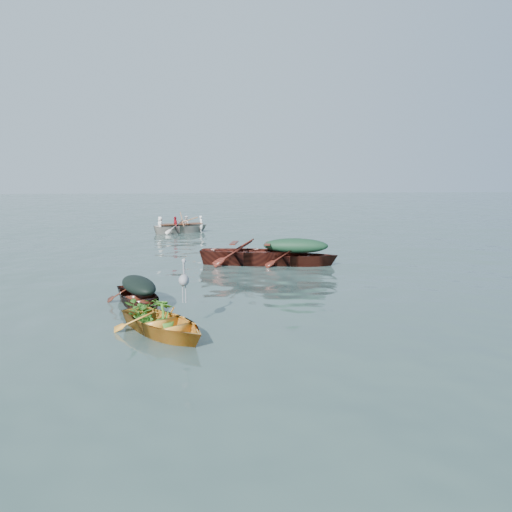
% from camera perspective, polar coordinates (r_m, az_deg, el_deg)
% --- Properties ---
extents(ground, '(140.00, 140.00, 0.00)m').
position_cam_1_polar(ground, '(14.10, -0.77, -3.70)').
color(ground, '#364B47').
rests_on(ground, ground).
extents(yellow_dinghy, '(2.97, 3.30, 0.84)m').
position_cam_1_polar(yellow_dinghy, '(10.31, -10.49, -8.82)').
color(yellow_dinghy, orange).
rests_on(yellow_dinghy, ground).
extents(dark_covered_boat, '(2.41, 3.44, 0.78)m').
position_cam_1_polar(dark_covered_boat, '(12.52, -13.19, -5.63)').
color(dark_covered_boat, '#552414').
rests_on(dark_covered_boat, ground).
extents(green_tarp_boat, '(4.31, 2.08, 0.95)m').
position_cam_1_polar(green_tarp_boat, '(17.66, 4.52, -1.05)').
color(green_tarp_boat, '#4E1C12').
rests_on(green_tarp_boat, ground).
extents(open_wooden_boat, '(5.25, 2.55, 1.22)m').
position_cam_1_polar(open_wooden_boat, '(17.77, -0.57, -0.96)').
color(open_wooden_boat, '#5E2117').
rests_on(open_wooden_boat, ground).
extents(rowed_boat, '(4.29, 2.38, 0.97)m').
position_cam_1_polar(rowed_boat, '(27.58, -8.54, 2.64)').
color(rowed_boat, beige).
rests_on(rowed_boat, ground).
extents(dark_tarp_cover, '(1.32, 1.89, 0.40)m').
position_cam_1_polar(dark_tarp_cover, '(12.38, -13.29, -3.00)').
color(dark_tarp_cover, black).
rests_on(dark_tarp_cover, dark_covered_boat).
extents(green_tarp_cover, '(2.37, 1.14, 0.52)m').
position_cam_1_polar(green_tarp_cover, '(17.54, 4.55, 1.31)').
color(green_tarp_cover, '#173A25').
rests_on(green_tarp_cover, green_tarp_boat).
extents(thwart_benches, '(2.66, 1.43, 0.04)m').
position_cam_1_polar(thwart_benches, '(17.67, -0.57, 1.05)').
color(thwart_benches, '#481910').
rests_on(thwart_benches, open_wooden_boat).
extents(heron, '(0.47, 0.49, 0.92)m').
position_cam_1_polar(heron, '(10.40, -8.23, -3.55)').
color(heron, '#92949A').
rests_on(heron, yellow_dinghy).
extents(dinghy_weeds, '(1.10, 1.14, 0.60)m').
position_cam_1_polar(dinghy_weeds, '(10.58, -12.09, -4.34)').
color(dinghy_weeds, '#296B1C').
rests_on(dinghy_weeds, yellow_dinghy).
extents(rowers, '(3.08, 1.90, 0.76)m').
position_cam_1_polar(rowers, '(27.50, -8.59, 4.43)').
color(rowers, white).
rests_on(rowers, rowed_boat).
extents(oars, '(1.33, 2.66, 0.06)m').
position_cam_1_polar(oars, '(27.53, -8.57, 3.70)').
color(oars, '#A6683F').
rests_on(oars, rowed_boat).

